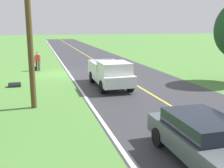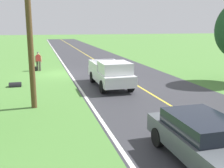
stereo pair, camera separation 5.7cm
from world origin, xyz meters
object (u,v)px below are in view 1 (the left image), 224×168
at_px(pickup_truck_passing, 111,73).
at_px(hitchhiker_walking, 38,60).
at_px(suitcase_carried, 33,69).
at_px(utility_pole_roadside, 29,19).
at_px(sedan_ahead_same_lane, 204,139).

bearing_deg(pickup_truck_passing, hitchhiker_walking, -60.58).
bearing_deg(pickup_truck_passing, suitcase_carried, -58.18).
bearing_deg(suitcase_carried, utility_pole_roadside, 0.83).
relative_size(pickup_truck_passing, utility_pole_roadside, 0.61).
bearing_deg(utility_pole_roadside, sedan_ahead_same_lane, 125.06).
bearing_deg(sedan_ahead_same_lane, pickup_truck_passing, -89.76).
xyz_separation_m(hitchhiker_walking, sedan_ahead_same_lane, (-4.73, 18.88, -0.23)).
xyz_separation_m(sedan_ahead_same_lane, utility_pole_roadside, (5.02, -7.15, 3.64)).
distance_m(pickup_truck_passing, sedan_ahead_same_lane, 10.57).
bearing_deg(hitchhiker_walking, sedan_ahead_same_lane, 104.07).
height_order(pickup_truck_passing, utility_pole_roadside, utility_pole_roadside).
xyz_separation_m(suitcase_carried, utility_pole_roadside, (-0.13, 11.65, 4.20)).
xyz_separation_m(hitchhiker_walking, pickup_truck_passing, (-4.69, 8.31, -0.01)).
distance_m(hitchhiker_walking, pickup_truck_passing, 9.54).
height_order(suitcase_carried, sedan_ahead_same_lane, sedan_ahead_same_lane).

